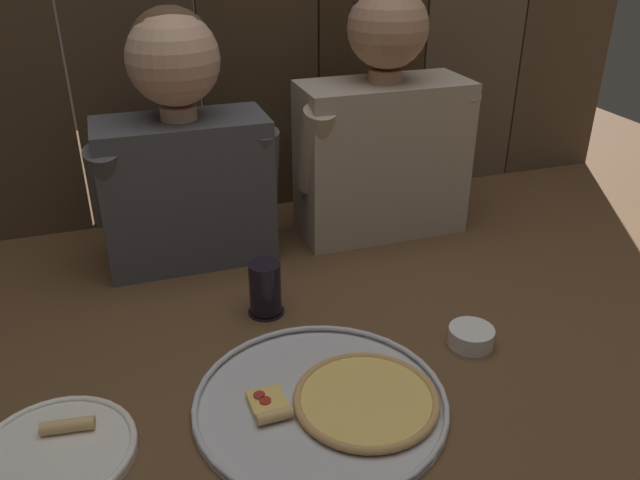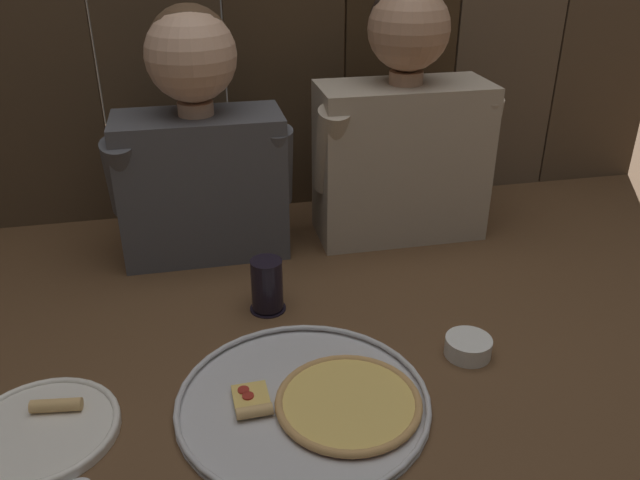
{
  "view_description": "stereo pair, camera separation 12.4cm",
  "coord_description": "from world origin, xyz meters",
  "views": [
    {
      "loc": [
        -0.39,
        -0.95,
        0.75
      ],
      "look_at": [
        -0.04,
        0.1,
        0.18
      ],
      "focal_mm": 35.96,
      "sensor_mm": 36.0,
      "label": 1
    },
    {
      "loc": [
        -0.27,
        -0.98,
        0.75
      ],
      "look_at": [
        -0.04,
        0.1,
        0.18
      ],
      "focal_mm": 35.96,
      "sensor_mm": 36.0,
      "label": 2
    }
  ],
  "objects": [
    {
      "name": "drinking_glass",
      "position": [
        -0.14,
        0.15,
        0.06
      ],
      "size": [
        0.08,
        0.08,
        0.12
      ],
      "color": "black",
      "rests_on": "ground"
    },
    {
      "name": "pizza_tray",
      "position": [
        -0.1,
        -0.16,
        0.01
      ],
      "size": [
        0.43,
        0.43,
        0.03
      ],
      "color": "silver",
      "rests_on": "ground"
    },
    {
      "name": "dipping_bowl",
      "position": [
        0.21,
        -0.08,
        0.02
      ],
      "size": [
        0.09,
        0.09,
        0.04
      ],
      "color": "white",
      "rests_on": "ground"
    },
    {
      "name": "diner_left",
      "position": [
        -0.24,
        0.45,
        0.28
      ],
      "size": [
        0.42,
        0.21,
        0.58
      ],
      "color": "#4C4C51",
      "rests_on": "ground"
    },
    {
      "name": "diner_right",
      "position": [
        0.24,
        0.45,
        0.29
      ],
      "size": [
        0.45,
        0.21,
        0.61
      ],
      "color": "#B2A38E",
      "rests_on": "ground"
    },
    {
      "name": "ground_plane",
      "position": [
        0.0,
        0.0,
        0.0
      ],
      "size": [
        3.2,
        3.2,
        0.0
      ],
      "primitive_type": "plane",
      "color": "brown"
    },
    {
      "name": "dinner_plate",
      "position": [
        -0.54,
        -0.13,
        0.01
      ],
      "size": [
        0.25,
        0.25,
        0.03
      ],
      "color": "white",
      "rests_on": "ground"
    }
  ]
}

